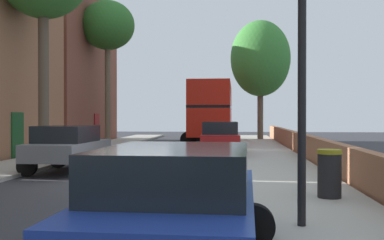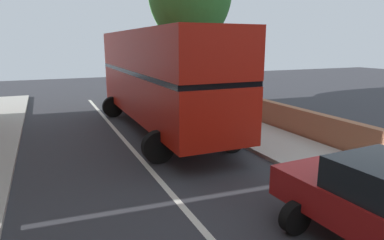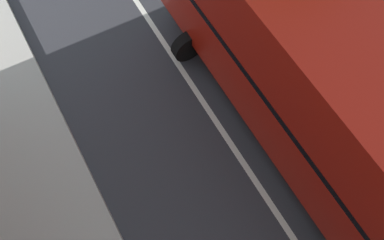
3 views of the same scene
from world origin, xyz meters
name	(u,v)px [view 2 (image 2 of 3)]	position (x,y,z in m)	size (l,w,h in m)	color
double_decker_bus	(160,74)	(1.70, 17.71, 2.35)	(3.58, 10.60, 4.06)	red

